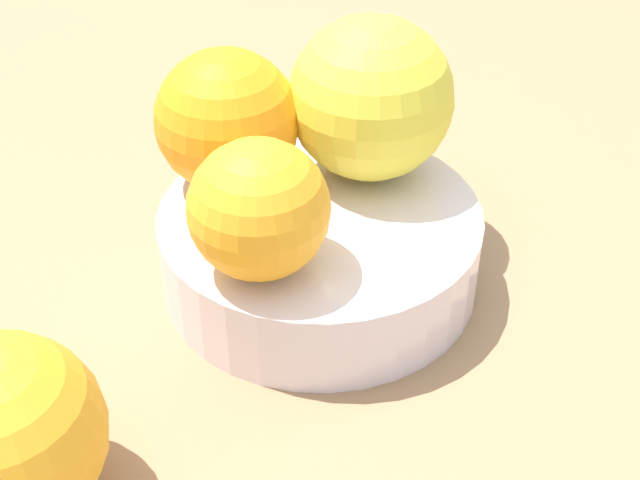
{
  "coord_description": "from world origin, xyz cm",
  "views": [
    {
      "loc": [
        37.07,
        -1.84,
        31.36
      ],
      "look_at": [
        0.0,
        0.0,
        2.58
      ],
      "focal_mm": 51.73,
      "sensor_mm": 36.0,
      "label": 1
    }
  ],
  "objects_px": {
    "fruit_bowl": "(320,248)",
    "orange_in_bowl_1": "(371,98)",
    "orange_loose_0": "(2,435)",
    "orange_in_bowl_0": "(259,209)",
    "orange_in_bowl_2": "(227,120)"
  },
  "relations": [
    {
      "from": "fruit_bowl",
      "to": "orange_loose_0",
      "type": "relative_size",
      "value": 2.02
    },
    {
      "from": "orange_in_bowl_1",
      "to": "orange_loose_0",
      "type": "distance_m",
      "value": 0.24
    },
    {
      "from": "orange_in_bowl_0",
      "to": "orange_loose_0",
      "type": "height_order",
      "value": "orange_in_bowl_0"
    },
    {
      "from": "orange_in_bowl_1",
      "to": "orange_loose_0",
      "type": "bearing_deg",
      "value": -42.02
    },
    {
      "from": "orange_loose_0",
      "to": "orange_in_bowl_0",
      "type": "bearing_deg",
      "value": 133.44
    },
    {
      "from": "orange_in_bowl_0",
      "to": "fruit_bowl",
      "type": "bearing_deg",
      "value": 144.13
    },
    {
      "from": "orange_loose_0",
      "to": "orange_in_bowl_1",
      "type": "bearing_deg",
      "value": 137.98
    },
    {
      "from": "fruit_bowl",
      "to": "orange_in_bowl_1",
      "type": "distance_m",
      "value": 0.08
    },
    {
      "from": "fruit_bowl",
      "to": "orange_in_bowl_1",
      "type": "height_order",
      "value": "orange_in_bowl_1"
    },
    {
      "from": "fruit_bowl",
      "to": "orange_loose_0",
      "type": "bearing_deg",
      "value": -43.7
    },
    {
      "from": "orange_in_bowl_2",
      "to": "orange_in_bowl_1",
      "type": "bearing_deg",
      "value": 96.48
    },
    {
      "from": "orange_in_bowl_0",
      "to": "orange_in_bowl_1",
      "type": "relative_size",
      "value": 0.76
    },
    {
      "from": "orange_in_bowl_1",
      "to": "orange_in_bowl_0",
      "type": "bearing_deg",
      "value": -35.69
    },
    {
      "from": "fruit_bowl",
      "to": "orange_in_bowl_0",
      "type": "xyz_separation_m",
      "value": [
        0.04,
        -0.03,
        0.05
      ]
    },
    {
      "from": "orange_loose_0",
      "to": "fruit_bowl",
      "type": "bearing_deg",
      "value": 136.3
    }
  ]
}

